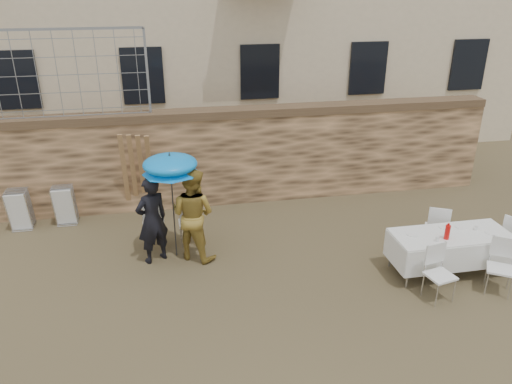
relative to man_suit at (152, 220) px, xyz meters
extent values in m
plane|color=brown|center=(1.48, -2.53, -0.85)|extent=(80.00, 80.00, 0.00)
cube|color=olive|center=(1.48, 2.47, 0.25)|extent=(13.00, 0.50, 2.20)
imported|color=black|center=(0.00, 0.00, 0.00)|extent=(0.74, 0.65, 1.70)
imported|color=gold|center=(0.75, 0.00, 0.05)|extent=(1.11, 1.06, 1.80)
cylinder|color=#3F3F44|center=(0.40, 0.10, 0.01)|extent=(0.03, 0.03, 1.71)
cone|color=#0981E0|center=(0.40, 0.10, 0.97)|extent=(1.03, 1.03, 0.22)
cube|color=white|center=(5.22, -1.39, -0.10)|extent=(2.10, 0.85, 0.05)
cylinder|color=silver|center=(4.27, -1.73, -0.48)|extent=(0.04, 0.04, 0.74)
cylinder|color=silver|center=(6.17, -1.73, -0.48)|extent=(0.04, 0.04, 0.74)
cylinder|color=silver|center=(4.27, -1.04, -0.48)|extent=(0.04, 0.04, 0.74)
cylinder|color=silver|center=(6.17, -1.04, -0.48)|extent=(0.04, 0.04, 0.74)
cylinder|color=red|center=(5.02, -1.54, 0.06)|extent=(0.09, 0.09, 0.26)
camera|label=1|loc=(0.35, -8.40, 4.12)|focal=35.00mm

